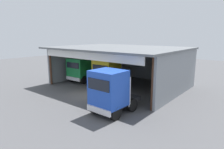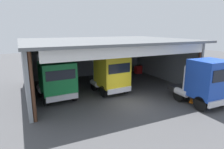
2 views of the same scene
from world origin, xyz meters
TOP-DOWN VIEW (x-y plane):
  - ground_plane at (0.00, 0.00)m, footprint 80.00×80.00m
  - workshop_shed at (0.00, 6.08)m, footprint 15.38×11.76m
  - truck_green_center_bay at (-5.12, 3.47)m, footprint 2.89×4.75m
  - truck_yellow_right_bay at (-0.33, 3.31)m, footprint 2.81×4.54m
  - truck_blue_yard_outside at (4.85, -2.51)m, footprint 2.66×4.62m
  - oil_drum at (2.85, 10.01)m, footprint 0.58×0.58m
  - tool_cart at (6.40, 9.03)m, footprint 0.90×0.60m
  - traffic_cone at (4.42, -1.78)m, footprint 0.36×0.36m

SIDE VIEW (x-z plane):
  - ground_plane at x=0.00m, z-range 0.00..0.00m
  - traffic_cone at x=4.42m, z-range 0.00..0.56m
  - oil_drum at x=2.85m, z-range 0.00..0.90m
  - tool_cart at x=6.40m, z-range 0.00..1.00m
  - truck_green_center_bay at x=-5.12m, z-range -0.13..3.61m
  - truck_yellow_right_bay at x=-0.33m, z-range 0.02..3.66m
  - truck_blue_yard_outside at x=4.85m, z-range 0.08..3.66m
  - workshop_shed at x=0.00m, z-range 1.04..5.85m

